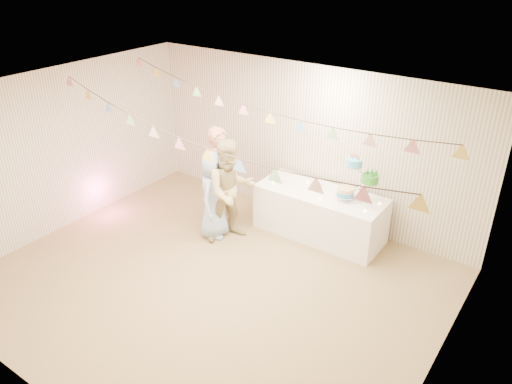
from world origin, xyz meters
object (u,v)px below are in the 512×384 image
Objects in this scene: table at (320,214)px; person_adult_b at (231,191)px; person_adult_a at (220,177)px; person_child at (214,195)px; cake_stand at (357,180)px.

person_adult_b is at bearing -141.45° from table.
person_adult_a is at bearing -158.65° from table.
person_child is (0.15, -0.36, -0.13)m from person_adult_a.
person_adult_a reaches higher than cake_stand.
cake_stand is at bearing -29.81° from person_adult_b.
person_child is at bearing -152.47° from cake_stand.
person_adult_b is at bearing -88.18° from person_child.
cake_stand is 0.41× the size of person_adult_a.
person_child reaches higher than table.
person_adult_a is (-1.53, -0.60, 0.46)m from table.
table is 1.48m from person_adult_b.
cake_stand is 0.49× the size of person_child.
person_adult_b is (-1.10, -0.88, 0.45)m from table.
person_adult_b is 0.31m from person_child.
table is at bearing -20.59° from person_adult_b.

